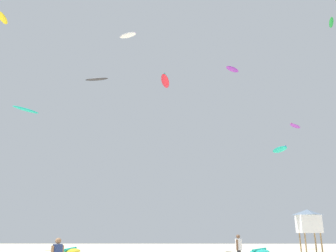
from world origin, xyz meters
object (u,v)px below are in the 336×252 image
object	(u,v)px
person_midground	(239,247)
kite_aloft_2	(331,23)
kite_aloft_4	(97,79)
kite_aloft_9	(3,18)
lifeguard_tower	(308,221)
kite_grounded_mid	(70,252)
kite_aloft_6	(232,69)
kite_aloft_0	(295,126)
kite_aloft_8	(280,149)
kite_aloft_7	(128,35)
kite_aloft_5	(165,81)
kite_grounded_far	(260,252)
kite_aloft_3	(26,110)

from	to	relation	value
person_midground	kite_aloft_2	size ratio (longest dim) A/B	0.71
kite_aloft_4	kite_aloft_9	world-z (taller)	kite_aloft_9
lifeguard_tower	kite_grounded_mid	bearing A→B (deg)	-171.31
person_midground	kite_grounded_mid	distance (m)	16.57
kite_aloft_6	kite_aloft_2	bearing A→B (deg)	-37.34
kite_aloft_0	kite_aloft_2	size ratio (longest dim) A/B	1.12
kite_grounded_mid	kite_aloft_2	world-z (taller)	kite_aloft_2
kite_aloft_8	kite_aloft_9	xyz separation A→B (m)	(-30.78, -6.35, 13.51)
kite_aloft_7	kite_grounded_mid	bearing A→B (deg)	-119.37
kite_aloft_5	kite_aloft_9	bearing A→B (deg)	-160.57
kite_grounded_far	kite_aloft_0	distance (m)	26.47
kite_grounded_far	person_midground	bearing A→B (deg)	-109.08
kite_grounded_far	lifeguard_tower	world-z (taller)	lifeguard_tower
kite_aloft_5	kite_aloft_6	distance (m)	13.98
kite_aloft_4	kite_aloft_9	xyz separation A→B (m)	(-9.92, -3.74, 5.75)
kite_grounded_mid	kite_aloft_7	size ratio (longest dim) A/B	2.25
kite_aloft_2	kite_aloft_9	distance (m)	39.22
kite_aloft_6	kite_aloft_5	bearing A→B (deg)	-139.28
kite_aloft_5	kite_aloft_8	bearing A→B (deg)	0.46
kite_aloft_2	kite_aloft_6	world-z (taller)	kite_aloft_2
kite_grounded_mid	kite_aloft_8	world-z (taller)	kite_aloft_8
kite_aloft_2	kite_aloft_8	distance (m)	18.11
lifeguard_tower	kite_aloft_4	distance (m)	27.10
lifeguard_tower	kite_aloft_7	size ratio (longest dim) A/B	1.69
kite_grounded_mid	kite_grounded_far	world-z (taller)	kite_grounded_mid
kite_aloft_4	kite_aloft_7	size ratio (longest dim) A/B	1.15
lifeguard_tower	kite_grounded_far	bearing A→B (deg)	-150.65
kite_aloft_3	kite_aloft_4	xyz separation A→B (m)	(10.96, -7.03, 1.10)
kite_aloft_8	kite_aloft_4	bearing A→B (deg)	-172.87
kite_aloft_0	kite_grounded_far	bearing A→B (deg)	-120.96
kite_aloft_5	kite_aloft_6	size ratio (longest dim) A/B	1.53
kite_aloft_2	kite_aloft_3	bearing A→B (deg)	173.18
kite_aloft_0	kite_aloft_9	bearing A→B (deg)	-154.52
kite_aloft_3	kite_aloft_9	xyz separation A→B (m)	(1.05, -10.76, 6.85)
kite_aloft_8	kite_aloft_0	bearing A→B (deg)	61.80
kite_aloft_6	kite_aloft_8	distance (m)	16.74
kite_aloft_6	kite_aloft_0	bearing A→B (deg)	17.32
kite_aloft_5	kite_aloft_7	distance (m)	7.81
lifeguard_tower	kite_aloft_8	bearing A→B (deg)	111.34
kite_aloft_2	kite_aloft_5	world-z (taller)	kite_aloft_2
kite_aloft_7	kite_aloft_8	bearing A→B (deg)	1.32
person_midground	kite_grounded_far	xyz separation A→B (m)	(3.52, 10.18, -0.76)
kite_aloft_0	kite_aloft_4	xyz separation A→B (m)	(-26.85, -13.78, 1.58)
kite_aloft_0	kite_aloft_8	bearing A→B (deg)	-118.20
kite_grounded_far	kite_aloft_6	distance (m)	28.85
kite_aloft_4	kite_aloft_9	bearing A→B (deg)	-159.34
lifeguard_tower	kite_aloft_6	world-z (taller)	kite_aloft_6
kite_aloft_0	kite_aloft_5	size ratio (longest dim) A/B	0.72
person_midground	kite_aloft_8	bearing A→B (deg)	94.70
kite_grounded_mid	kite_aloft_9	bearing A→B (deg)	178.97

